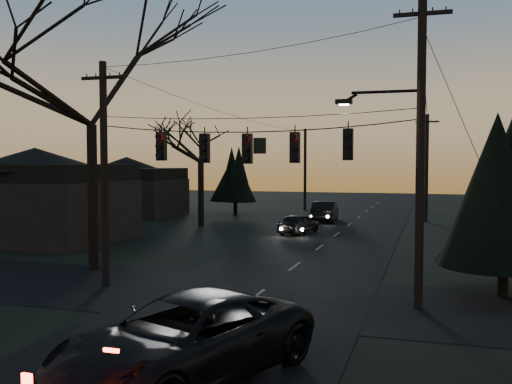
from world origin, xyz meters
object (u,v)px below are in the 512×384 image
(bare_tree_left, at_px, (91,66))
(sedan_oncoming_b, at_px, (325,211))
(utility_pole_right, at_px, (418,309))
(sedan_oncoming_a, at_px, (298,224))
(utility_pole_far_r, at_px, (426,222))
(utility_pole_far_l, at_px, (305,210))
(utility_pole_left, at_px, (106,286))
(evergreen_right, at_px, (505,176))
(suv_near, at_px, (186,340))

(bare_tree_left, height_order, sedan_oncoming_b, bare_tree_left)
(utility_pole_right, height_order, sedan_oncoming_a, utility_pole_right)
(utility_pole_far_r, bearing_deg, utility_pole_far_l, 145.18)
(utility_pole_far_l, distance_m, bare_tree_left, 34.48)
(utility_pole_left, xyz_separation_m, utility_pole_far_r, (11.50, 28.00, 0.00))
(utility_pole_far_l, bearing_deg, bare_tree_left, -94.01)
(sedan_oncoming_a, bearing_deg, evergreen_right, 137.51)
(utility_pole_far_r, distance_m, evergreen_right, 25.86)
(utility_pole_right, distance_m, sedan_oncoming_a, 19.36)
(utility_pole_right, height_order, evergreen_right, evergreen_right)
(utility_pole_left, xyz_separation_m, sedan_oncoming_b, (3.82, 25.86, 0.81))
(utility_pole_far_r, height_order, sedan_oncoming_b, utility_pole_far_r)
(utility_pole_left, height_order, suv_near, utility_pole_left)
(evergreen_right, xyz_separation_m, sedan_oncoming_a, (-10.79, 14.99, -3.59))
(utility_pole_left, bearing_deg, utility_pole_right, 0.00)
(utility_pole_far_r, relative_size, suv_near, 1.33)
(utility_pole_left, relative_size, suv_near, 1.33)
(sedan_oncoming_a, bearing_deg, bare_tree_left, 80.25)
(sedan_oncoming_a, bearing_deg, utility_pole_far_l, -67.38)
(utility_pole_left, xyz_separation_m, bare_tree_left, (-2.33, 2.77, 8.89))
(utility_pole_right, relative_size, utility_pole_far_l, 1.25)
(suv_near, height_order, sedan_oncoming_a, suv_near)
(utility_pole_right, relative_size, utility_pole_far_r, 1.18)
(utility_pole_right, relative_size, sedan_oncoming_b, 2.04)
(utility_pole_right, bearing_deg, utility_pole_far_r, 90.00)
(utility_pole_far_r, bearing_deg, utility_pole_right, -90.00)
(utility_pole_left, distance_m, evergreen_right, 15.17)
(suv_near, relative_size, sedan_oncoming_a, 1.63)
(utility_pole_far_r, relative_size, evergreen_right, 1.16)
(utility_pole_far_l, height_order, evergreen_right, evergreen_right)
(bare_tree_left, distance_m, sedan_oncoming_b, 25.23)
(utility_pole_right, bearing_deg, bare_tree_left, 168.67)
(sedan_oncoming_b, bearing_deg, utility_pole_far_l, -72.93)
(utility_pole_left, bearing_deg, sedan_oncoming_b, 81.59)
(utility_pole_right, relative_size, evergreen_right, 1.37)
(sedan_oncoming_a, bearing_deg, utility_pole_far_r, -115.82)
(sedan_oncoming_b, bearing_deg, suv_near, 91.46)
(sedan_oncoming_b, bearing_deg, sedan_oncoming_a, 84.32)
(suv_near, bearing_deg, sedan_oncoming_a, 118.84)
(bare_tree_left, xyz_separation_m, evergreen_right, (16.65, -0.12, -4.64))
(utility_pole_right, height_order, bare_tree_left, bare_tree_left)
(utility_pole_left, bearing_deg, utility_pole_far_r, 67.67)
(utility_pole_far_r, xyz_separation_m, utility_pole_far_l, (-11.50, 8.00, 0.00))
(utility_pole_right, distance_m, utility_pole_left, 11.50)
(suv_near, bearing_deg, sedan_oncoming_b, 116.55)
(utility_pole_far_l, height_order, suv_near, utility_pole_far_l)
(utility_pole_left, distance_m, bare_tree_left, 9.60)
(utility_pole_right, bearing_deg, sedan_oncoming_b, 106.53)
(suv_near, xyz_separation_m, sedan_oncoming_b, (-2.98, 33.61, -0.08))
(utility_pole_left, distance_m, utility_pole_far_r, 30.27)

